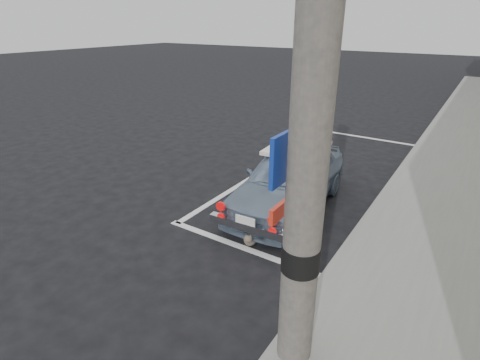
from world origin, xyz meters
name	(u,v)px	position (x,y,z in m)	size (l,w,h in m)	color
ground	(236,226)	(0.00, 0.00, 0.00)	(80.00, 80.00, 0.00)	black
sidewalk	(457,224)	(3.20, 2.00, 0.07)	(2.80, 40.00, 0.15)	slate
pline_rear	(245,248)	(0.50, -0.50, 0.00)	(3.00, 0.12, 0.01)	silver
pline_front	(370,138)	(0.50, 6.50, 0.00)	(3.00, 0.12, 0.01)	silver
pline_side	(273,164)	(-0.90, 3.00, 0.00)	(0.12, 7.00, 0.01)	silver
utility_pole	(320,0)	(2.05, -2.00, 3.40)	(0.44, 0.36, 7.00)	#4C4947
retro_coupe	(289,178)	(0.41, 1.16, 0.58)	(1.54, 3.43, 1.14)	slate
cat	(251,238)	(0.51, -0.35, 0.12)	(0.31, 0.49, 0.27)	#726557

